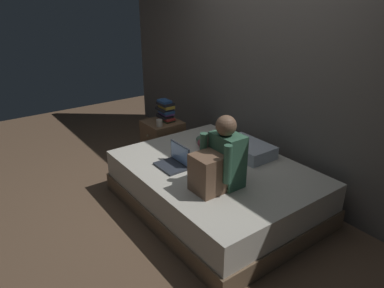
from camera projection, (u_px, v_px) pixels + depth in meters
ground_plane at (180, 207)px, 3.69m from camera, size 8.00×8.00×0.00m
wall_back at (270, 64)px, 3.80m from camera, size 5.60×0.10×2.70m
bed at (215, 187)px, 3.61m from camera, size 2.00×1.50×0.46m
nightstand at (163, 140)px, 4.66m from camera, size 0.44×0.46×0.52m
person_sitting at (219, 161)px, 3.06m from camera, size 0.39×0.44×0.66m
laptop at (174, 161)px, 3.50m from camera, size 0.32×0.23×0.22m
pillow at (247, 149)px, 3.75m from camera, size 0.56×0.36×0.13m
book_stack at (166, 111)px, 4.53m from camera, size 0.24×0.18×0.27m
mug at (159, 123)px, 4.38m from camera, size 0.08×0.08×0.09m
clothes_pile at (206, 142)px, 3.96m from camera, size 0.34×0.29×0.12m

